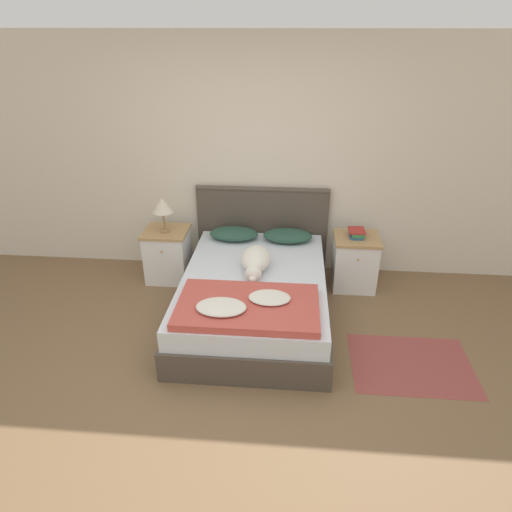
% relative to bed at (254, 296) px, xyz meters
% --- Properties ---
extents(ground_plane, '(16.00, 16.00, 0.00)m').
position_rel_bed_xyz_m(ground_plane, '(-0.13, -1.04, -0.23)').
color(ground_plane, brown).
extents(wall_back, '(9.00, 0.06, 2.55)m').
position_rel_bed_xyz_m(wall_back, '(-0.13, 1.09, 1.04)').
color(wall_back, beige).
rests_on(wall_back, ground_plane).
extents(bed, '(1.40, 1.99, 0.47)m').
position_rel_bed_xyz_m(bed, '(0.00, 0.00, 0.00)').
color(bed, '#4C4238').
rests_on(bed, ground_plane).
extents(headboard, '(1.48, 0.06, 1.00)m').
position_rel_bed_xyz_m(headboard, '(-0.00, 1.02, 0.29)').
color(headboard, '#4C4238').
rests_on(headboard, ground_plane).
extents(nightstand_left, '(0.47, 0.46, 0.59)m').
position_rel_bed_xyz_m(nightstand_left, '(-1.03, 0.69, 0.06)').
color(nightstand_left, white).
rests_on(nightstand_left, ground_plane).
extents(nightstand_right, '(0.47, 0.46, 0.59)m').
position_rel_bed_xyz_m(nightstand_right, '(1.03, 0.69, 0.06)').
color(nightstand_right, white).
rests_on(nightstand_right, ground_plane).
extents(pillow_left, '(0.53, 0.32, 0.12)m').
position_rel_bed_xyz_m(pillow_left, '(-0.30, 0.79, 0.30)').
color(pillow_left, '#284C3D').
rests_on(pillow_left, bed).
extents(pillow_right, '(0.53, 0.32, 0.12)m').
position_rel_bed_xyz_m(pillow_right, '(0.30, 0.79, 0.30)').
color(pillow_right, '#284C3D').
rests_on(pillow_right, bed).
extents(quilt, '(1.17, 0.71, 0.12)m').
position_rel_bed_xyz_m(quilt, '(-0.01, -0.60, 0.28)').
color(quilt, '#BC4C42').
rests_on(quilt, bed).
extents(dog, '(0.28, 0.66, 0.20)m').
position_rel_bed_xyz_m(dog, '(0.00, 0.11, 0.33)').
color(dog, silver).
rests_on(dog, bed).
extents(book_stack, '(0.17, 0.22, 0.07)m').
position_rel_bed_xyz_m(book_stack, '(1.02, 0.72, 0.39)').
color(book_stack, '#285689').
rests_on(book_stack, nightstand_right).
extents(table_lamp, '(0.23, 0.23, 0.38)m').
position_rel_bed_xyz_m(table_lamp, '(-1.03, 0.66, 0.65)').
color(table_lamp, '#9E7A4C').
rests_on(table_lamp, nightstand_left).
extents(rug, '(1.02, 0.77, 0.00)m').
position_rel_bed_xyz_m(rug, '(1.40, -0.60, -0.23)').
color(rug, '#93423D').
rests_on(rug, ground_plane).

